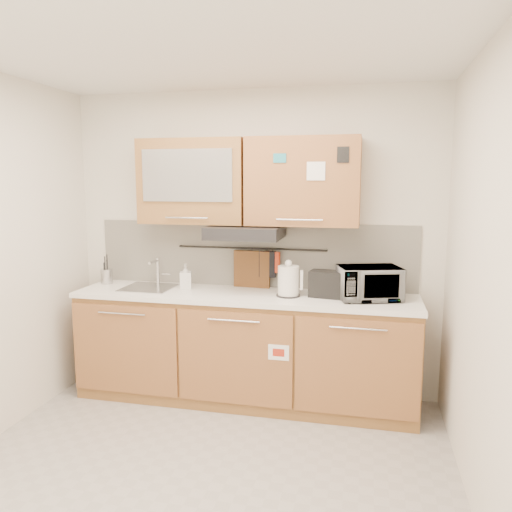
% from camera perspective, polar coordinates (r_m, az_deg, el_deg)
% --- Properties ---
extents(floor, '(3.20, 3.20, 0.00)m').
position_cam_1_polar(floor, '(3.41, -6.72, -24.11)').
color(floor, '#9E9993').
rests_on(floor, ground).
extents(ceiling, '(3.20, 3.20, 0.00)m').
position_cam_1_polar(ceiling, '(2.97, -7.68, 23.40)').
color(ceiling, white).
rests_on(ceiling, wall_back).
extents(wall_back, '(3.20, 0.00, 3.20)m').
position_cam_1_polar(wall_back, '(4.34, -0.42, 1.49)').
color(wall_back, silver).
rests_on(wall_back, ground).
extents(wall_right, '(0.00, 3.00, 3.00)m').
position_cam_1_polar(wall_right, '(2.82, 25.19, -3.26)').
color(wall_right, silver).
rests_on(wall_right, ground).
extents(base_cabinet, '(2.80, 0.64, 0.88)m').
position_cam_1_polar(base_cabinet, '(4.26, -1.37, -11.06)').
color(base_cabinet, olive).
rests_on(base_cabinet, floor).
extents(countertop, '(2.82, 0.62, 0.04)m').
position_cam_1_polar(countertop, '(4.12, -1.40, -4.57)').
color(countertop, white).
rests_on(countertop, base_cabinet).
extents(backsplash, '(2.80, 0.02, 0.56)m').
position_cam_1_polar(backsplash, '(4.34, -0.45, 0.16)').
color(backsplash, silver).
rests_on(backsplash, countertop).
extents(upper_cabinets, '(1.82, 0.37, 0.70)m').
position_cam_1_polar(upper_cabinets, '(4.14, -1.06, 8.50)').
color(upper_cabinets, olive).
rests_on(upper_cabinets, wall_back).
extents(range_hood, '(0.60, 0.46, 0.10)m').
position_cam_1_polar(range_hood, '(4.09, -1.22, 2.73)').
color(range_hood, black).
rests_on(range_hood, upper_cabinets).
extents(sink, '(0.42, 0.40, 0.26)m').
position_cam_1_polar(sink, '(4.41, -12.12, -3.55)').
color(sink, silver).
rests_on(sink, countertop).
extents(utensil_rail, '(1.30, 0.02, 0.02)m').
position_cam_1_polar(utensil_rail, '(4.30, -0.57, 0.88)').
color(utensil_rail, black).
rests_on(utensil_rail, backsplash).
extents(utensil_crock, '(0.11, 0.11, 0.26)m').
position_cam_1_polar(utensil_crock, '(4.68, -16.69, -2.21)').
color(utensil_crock, '#B2B2B7').
rests_on(utensil_crock, countertop).
extents(kettle, '(0.21, 0.19, 0.30)m').
position_cam_1_polar(kettle, '(4.00, 3.73, -2.95)').
color(kettle, silver).
rests_on(kettle, countertop).
extents(toaster, '(0.30, 0.21, 0.21)m').
position_cam_1_polar(toaster, '(4.01, 8.18, -3.16)').
color(toaster, black).
rests_on(toaster, countertop).
extents(microwave, '(0.54, 0.44, 0.26)m').
position_cam_1_polar(microwave, '(3.98, 12.79, -3.05)').
color(microwave, '#999999').
rests_on(microwave, countertop).
extents(soap_bottle, '(0.12, 0.12, 0.21)m').
position_cam_1_polar(soap_bottle, '(4.32, -8.04, -2.31)').
color(soap_bottle, '#999999').
rests_on(soap_bottle, countertop).
extents(cutting_board, '(0.32, 0.05, 0.40)m').
position_cam_1_polar(cutting_board, '(4.32, -0.50, -2.02)').
color(cutting_board, brown).
rests_on(cutting_board, utensil_rail).
extents(oven_mitt, '(0.12, 0.03, 0.20)m').
position_cam_1_polar(oven_mitt, '(4.27, 1.13, -0.76)').
color(oven_mitt, navy).
rests_on(oven_mitt, utensil_rail).
extents(dark_pouch, '(0.14, 0.05, 0.22)m').
position_cam_1_polar(dark_pouch, '(4.27, 1.32, -0.96)').
color(dark_pouch, black).
rests_on(dark_pouch, utensil_rail).
extents(pot_holder, '(0.14, 0.08, 0.18)m').
position_cam_1_polar(pot_holder, '(4.26, 1.87, -0.68)').
color(pot_holder, red).
rests_on(pot_holder, utensil_rail).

